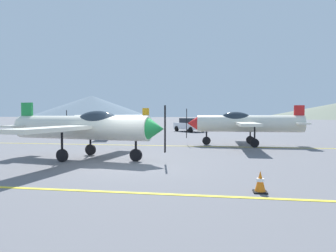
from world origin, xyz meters
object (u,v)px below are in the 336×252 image
at_px(airplane_mid, 245,123).
at_px(traffic_cone_front, 260,182).
at_px(airplane_near, 86,127).
at_px(car_sedan, 190,125).
at_px(airplane_far, 109,120).

xyz_separation_m(airplane_mid, traffic_cone_front, (-0.82, -12.12, -1.22)).
bearing_deg(airplane_mid, airplane_near, -137.87).
bearing_deg(car_sedan, airplane_far, -128.18).
bearing_deg(car_sedan, airplane_near, -97.87).
bearing_deg(traffic_cone_front, airplane_far, 120.84).
relative_size(airplane_mid, traffic_cone_front, 15.10).
relative_size(airplane_near, traffic_cone_front, 15.21).
distance_m(airplane_near, car_sedan, 22.44).
xyz_separation_m(airplane_far, traffic_cone_front, (10.97, -18.37, -1.22)).
xyz_separation_m(car_sedan, traffic_cone_front, (4.08, -27.14, -0.56)).
height_order(airplane_near, traffic_cone_front, airplane_near).
xyz_separation_m(airplane_mid, airplane_far, (-11.79, 6.25, 0.00)).
xyz_separation_m(airplane_near, traffic_cone_front, (7.15, -4.92, -1.22)).
height_order(airplane_near, car_sedan, airplane_near).
distance_m(airplane_far, traffic_cone_front, 21.43).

